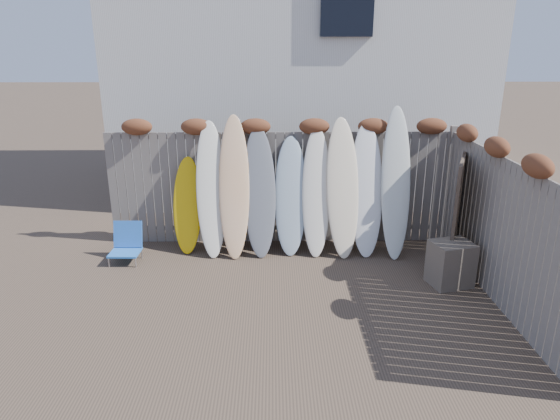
{
  "coord_description": "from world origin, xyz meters",
  "views": [
    {
      "loc": [
        -0.11,
        -6.08,
        3.47
      ],
      "look_at": [
        0.0,
        1.2,
        1.0
      ],
      "focal_mm": 32.0,
      "sensor_mm": 36.0,
      "label": 1
    }
  ],
  "objects_px": {
    "beach_chair": "(127,243)",
    "lattice_panel": "(457,214)",
    "wooden_crate": "(451,264)",
    "surfboard_0": "(187,205)"
  },
  "relations": [
    {
      "from": "lattice_panel",
      "to": "beach_chair",
      "type": "bearing_deg",
      "value": -159.91
    },
    {
      "from": "lattice_panel",
      "to": "wooden_crate",
      "type": "bearing_deg",
      "value": -87.7
    },
    {
      "from": "beach_chair",
      "to": "wooden_crate",
      "type": "relative_size",
      "value": 0.95
    },
    {
      "from": "wooden_crate",
      "to": "surfboard_0",
      "type": "xyz_separation_m",
      "value": [
        -4.11,
        1.41,
        0.47
      ]
    },
    {
      "from": "beach_chair",
      "to": "surfboard_0",
      "type": "relative_size",
      "value": 0.38
    },
    {
      "from": "lattice_panel",
      "to": "surfboard_0",
      "type": "relative_size",
      "value": 1.07
    },
    {
      "from": "beach_chair",
      "to": "lattice_panel",
      "type": "bearing_deg",
      "value": -3.43
    },
    {
      "from": "beach_chair",
      "to": "lattice_panel",
      "type": "height_order",
      "value": "lattice_panel"
    },
    {
      "from": "beach_chair",
      "to": "wooden_crate",
      "type": "bearing_deg",
      "value": -10.71
    },
    {
      "from": "beach_chair",
      "to": "wooden_crate",
      "type": "xyz_separation_m",
      "value": [
        5.07,
        -0.96,
        0.04
      ]
    }
  ]
}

